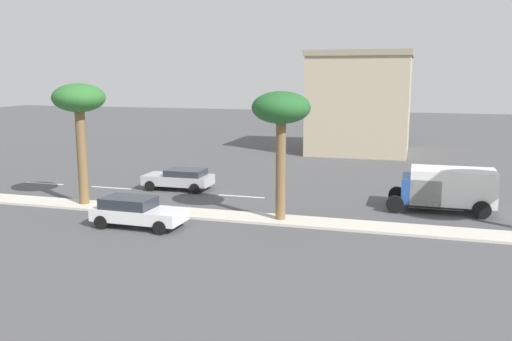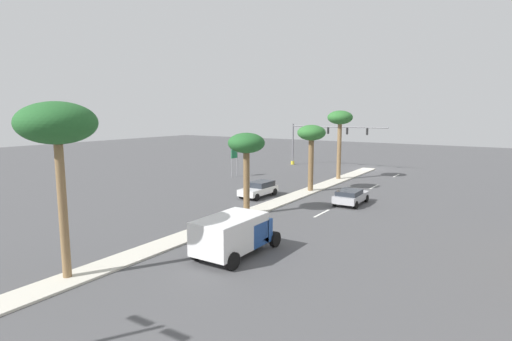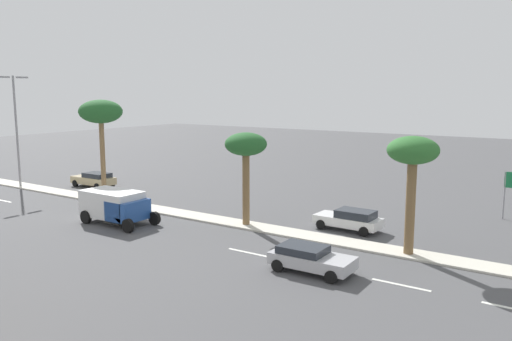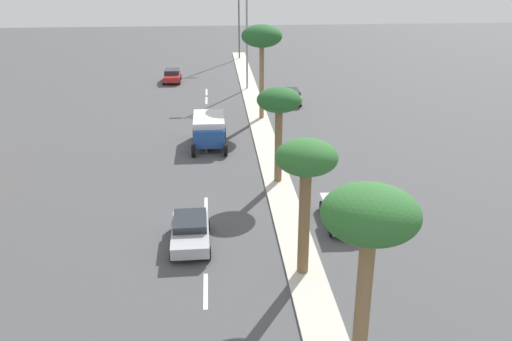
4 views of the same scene
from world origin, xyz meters
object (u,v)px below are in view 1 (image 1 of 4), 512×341
commercial_building (360,102)px  palm_tree_front (79,104)px  sedan_silver_inboard (180,178)px  box_truck (444,187)px  sedan_white_near (136,211)px  palm_tree_mid (281,113)px

commercial_building → palm_tree_front: bearing=-25.7°
palm_tree_front → sedan_silver_inboard: (-5.31, 3.27, -4.78)m
sedan_silver_inboard → commercial_building: bearing=156.0°
palm_tree_front → box_truck: size_ratio=1.21×
box_truck → sedan_white_near: bearing=-62.4°
palm_tree_front → box_truck: 19.61m
commercial_building → sedan_white_near: bearing=-14.7°
sedan_white_near → commercial_building: bearing=165.3°
commercial_building → palm_tree_front: (25.16, -12.13, 0.95)m
sedan_white_near → box_truck: size_ratio=0.81×
palm_tree_mid → box_truck: size_ratio=1.15×
palm_tree_mid → sedan_silver_inboard: size_ratio=1.47×
sedan_silver_inboard → box_truck: bearing=86.2°
palm_tree_mid → sedan_silver_inboard: palm_tree_mid is taller
palm_tree_mid → sedan_silver_inboard: bearing=-125.2°
commercial_building → palm_tree_mid: bearing=-2.5°
palm_tree_mid → sedan_white_near: palm_tree_mid is taller
commercial_building → box_truck: (20.88, 6.54, -3.28)m
palm_tree_front → box_truck: bearing=102.9°
commercial_building → sedan_silver_inboard: commercial_building is taller
commercial_building → palm_tree_mid: 25.34m
sedan_silver_inboard → palm_tree_front: bearing=-31.6°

